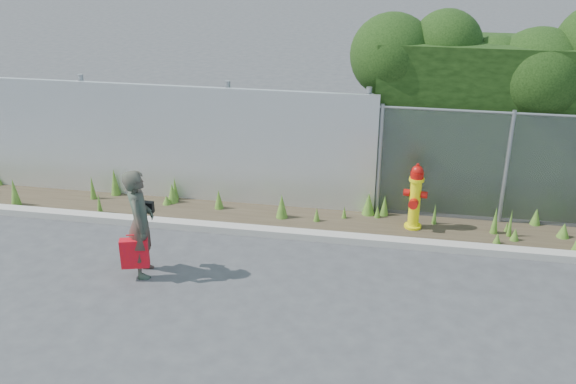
{
  "coord_description": "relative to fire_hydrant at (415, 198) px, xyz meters",
  "views": [
    {
      "loc": [
        1.34,
        -7.68,
        5.03
      ],
      "look_at": [
        -0.3,
        1.4,
        1.0
      ],
      "focal_mm": 40.0,
      "sensor_mm": 36.0,
      "label": 1
    }
  ],
  "objects": [
    {
      "name": "black_shoulder_bag",
      "position": [
        -3.99,
        -2.02,
        0.42
      ],
      "size": [
        0.23,
        0.1,
        0.17
      ],
      "rotation": [
        0.0,
        0.0,
        -0.01
      ],
      "color": "black"
    },
    {
      "name": "ground",
      "position": [
        -1.7,
        -2.49,
        -0.58
      ],
      "size": [
        80.0,
        80.0,
        0.0
      ],
      "primitive_type": "plane",
      "color": "#3C3B3E",
      "rests_on": "ground"
    },
    {
      "name": "corrugated_fence",
      "position": [
        -4.95,
        0.52,
        0.52
      ],
      "size": [
        8.5,
        0.21,
        2.3
      ],
      "color": "silver",
      "rests_on": "ground"
    },
    {
      "name": "woman",
      "position": [
        -4.0,
        -2.25,
        0.26
      ],
      "size": [
        0.55,
        0.7,
        1.68
      ],
      "primitive_type": "imported",
      "rotation": [
        0.0,
        0.0,
        1.85
      ],
      "color": "#0E5E46",
      "rests_on": "ground"
    },
    {
      "name": "curb",
      "position": [
        -1.7,
        -0.69,
        -0.52
      ],
      "size": [
        16.0,
        0.22,
        0.12
      ],
      "primitive_type": "cube",
      "color": "#A7A097",
      "rests_on": "ground"
    },
    {
      "name": "fire_hydrant",
      "position": [
        0.0,
        0.0,
        0.0
      ],
      "size": [
        0.4,
        0.36,
        1.2
      ],
      "rotation": [
        0.0,
        0.0,
        -0.17
      ],
      "color": "#FFED0D",
      "rests_on": "ground"
    },
    {
      "name": "weed_strip",
      "position": [
        -1.34,
        -0.04,
        -0.44
      ],
      "size": [
        16.0,
        1.32,
        0.54
      ],
      "color": "#3E3223",
      "rests_on": "ground"
    },
    {
      "name": "red_tote_bag",
      "position": [
        -4.06,
        -2.42,
        -0.15
      ],
      "size": [
        0.41,
        0.15,
        0.53
      ],
      "rotation": [
        0.0,
        0.0,
        0.28
      ],
      "color": "red"
    },
    {
      "name": "chainlink_fence",
      "position": [
        2.55,
        0.51,
        0.45
      ],
      "size": [
        6.5,
        0.07,
        2.05
      ],
      "color": "gray",
      "rests_on": "ground"
    }
  ]
}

